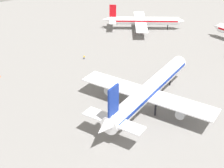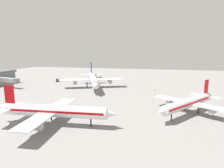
{
  "view_description": "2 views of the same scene",
  "coord_description": "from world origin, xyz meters",
  "px_view_note": "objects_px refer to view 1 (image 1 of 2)",
  "views": [
    {
      "loc": [
        -57.65,
        -63.94,
        54.04
      ],
      "look_at": [
        -7.6,
        9.33,
        4.89
      ],
      "focal_mm": 52.36,
      "sensor_mm": 36.0,
      "label": 1
    },
    {
      "loc": [
        121.18,
        41.74,
        24.87
      ],
      "look_at": [
        7.52,
        14.22,
        4.7
      ],
      "focal_mm": 31.36,
      "sensor_mm": 36.0,
      "label": 2
    }
  ],
  "objects_px": {
    "airplane_at_gate": "(149,90)",
    "airplane_distant": "(143,21)",
    "ground_crew_worker": "(84,57)",
    "safety_cone_near_gate": "(0,76)"
  },
  "relations": [
    {
      "from": "airplane_distant",
      "to": "airplane_at_gate",
      "type": "bearing_deg",
      "value": -92.11
    },
    {
      "from": "airplane_at_gate",
      "to": "ground_crew_worker",
      "type": "distance_m",
      "value": 41.2
    },
    {
      "from": "airplane_at_gate",
      "to": "safety_cone_near_gate",
      "type": "xyz_separation_m",
      "value": [
        -30.94,
        44.43,
        -5.54
      ]
    },
    {
      "from": "airplane_distant",
      "to": "safety_cone_near_gate",
      "type": "relative_size",
      "value": 57.09
    },
    {
      "from": "airplane_distant",
      "to": "safety_cone_near_gate",
      "type": "bearing_deg",
      "value": -136.18
    },
    {
      "from": "airplane_distant",
      "to": "ground_crew_worker",
      "type": "height_order",
      "value": "airplane_distant"
    },
    {
      "from": "ground_crew_worker",
      "to": "safety_cone_near_gate",
      "type": "bearing_deg",
      "value": 72.76
    },
    {
      "from": "airplane_at_gate",
      "to": "ground_crew_worker",
      "type": "height_order",
      "value": "airplane_at_gate"
    },
    {
      "from": "airplane_at_gate",
      "to": "airplane_distant",
      "type": "relative_size",
      "value": 1.47
    },
    {
      "from": "airplane_distant",
      "to": "ground_crew_worker",
      "type": "relative_size",
      "value": 20.51
    }
  ]
}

